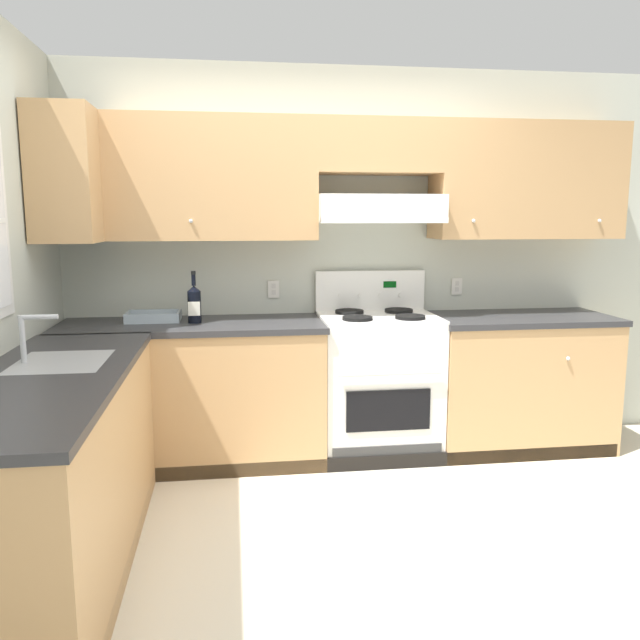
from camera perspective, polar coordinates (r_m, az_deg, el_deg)
name	(u,v)px	position (r m, az deg, el deg)	size (l,w,h in m)	color
ground_plane	(336,552)	(3.20, 1.47, -20.09)	(7.04, 7.04, 0.00)	beige
wall_back	(360,230)	(4.37, 3.62, 8.08)	(4.68, 0.57, 2.55)	beige
counter_back_run	(336,389)	(4.20, 1.44, -6.17)	(3.60, 0.65, 0.91)	tan
counter_left_run	(55,475)	(3.07, -22.67, -12.66)	(0.63, 1.91, 1.13)	tan
stove	(378,383)	(4.26, 5.20, -5.62)	(0.76, 0.62, 1.20)	white
wine_bottle	(194,303)	(4.04, -11.19, 1.50)	(0.08, 0.09, 0.32)	black
bowl	(154,318)	(4.18, -14.68, 0.18)	(0.34, 0.23, 0.06)	#9EADB7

